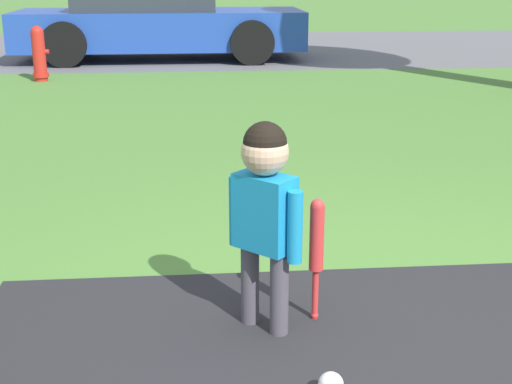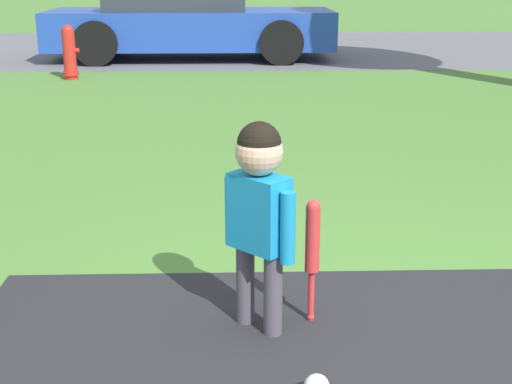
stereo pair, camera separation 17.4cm
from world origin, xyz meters
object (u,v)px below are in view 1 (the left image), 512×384
object	(u,v)px
child	(265,198)
baseball_bat	(317,243)
parked_car	(157,22)
fire_hydrant	(39,54)

from	to	relation	value
child	baseball_bat	size ratio (longest dim) A/B	1.62
baseball_bat	parked_car	world-z (taller)	parked_car
baseball_bat	parked_car	distance (m)	9.00
parked_car	baseball_bat	bearing A→B (deg)	-83.73
baseball_bat	fire_hydrant	size ratio (longest dim) A/B	0.77
fire_hydrant	baseball_bat	bearing A→B (deg)	-69.98
child	parked_car	bearing A→B (deg)	139.48
child	baseball_bat	world-z (taller)	child
baseball_bat	parked_car	bearing A→B (deg)	96.70
baseball_bat	fire_hydrant	world-z (taller)	fire_hydrant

